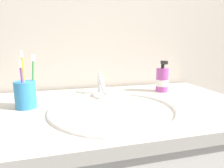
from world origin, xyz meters
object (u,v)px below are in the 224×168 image
Objects in this scene: toothbrush_purple at (22,81)px; toothbrush_yellow at (24,75)px; toothbrush_cup at (25,95)px; faucet at (101,84)px; soap_dispenser at (162,80)px; toothbrush_green at (33,77)px.

toothbrush_yellow is at bearing 89.88° from toothbrush_purple.
toothbrush_purple is (-0.00, -0.02, 0.06)m from toothbrush_cup.
faucet is at bearing 20.22° from toothbrush_cup.
toothbrush_yellow reaches higher than toothbrush_purple.
toothbrush_yellow reaches higher than toothbrush_cup.
toothbrush_yellow is 0.63m from soap_dispenser.
soap_dispenser reaches higher than faucet.
toothbrush_purple reaches higher than toothbrush_cup.
toothbrush_yellow is 0.05m from toothbrush_purple.
toothbrush_cup is at bearing 80.77° from toothbrush_purple.
faucet is at bearing 16.47° from toothbrush_yellow.
toothbrush_yellow is 1.17× the size of toothbrush_purple.
toothbrush_green reaches higher than toothbrush_purple.
faucet is 0.96× the size of soap_dispenser.
toothbrush_purple is at bearing -90.12° from toothbrush_yellow.
toothbrush_yellow reaches higher than faucet.
toothbrush_green is at bearing -171.34° from soap_dispenser.
toothbrush_purple is 1.14× the size of soap_dispenser.
toothbrush_cup is 0.06m from toothbrush_purple.
toothbrush_green is (-0.28, -0.10, 0.07)m from faucet.
toothbrush_green reaches higher than toothbrush_cup.
toothbrush_yellow reaches higher than toothbrush_green.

